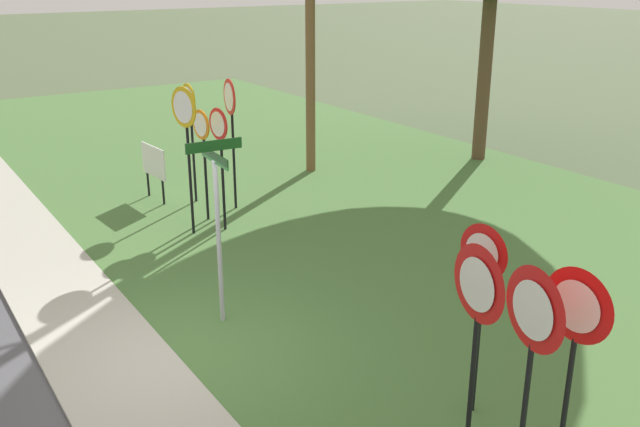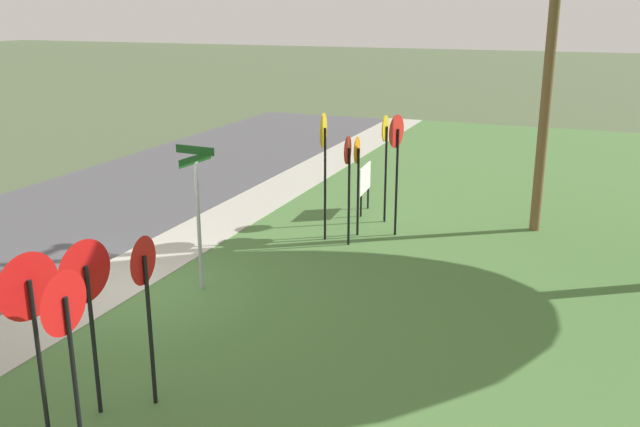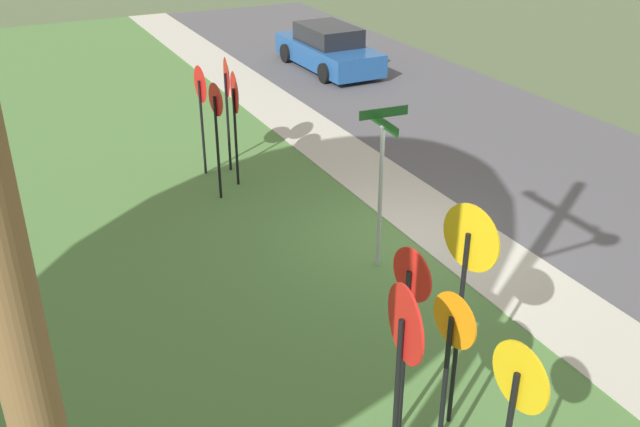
{
  "view_description": "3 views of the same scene",
  "coord_description": "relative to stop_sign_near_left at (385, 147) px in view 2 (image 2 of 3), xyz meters",
  "views": [
    {
      "loc": [
        8.0,
        -2.93,
        4.99
      ],
      "look_at": [
        0.24,
        2.2,
        1.71
      ],
      "focal_mm": 39.15,
      "sensor_mm": 36.0,
      "label": 1
    },
    {
      "loc": [
        9.99,
        7.56,
        5.15
      ],
      "look_at": [
        -1.82,
        2.87,
        1.37
      ],
      "focal_mm": 39.12,
      "sensor_mm": 36.0,
      "label": 2
    },
    {
      "loc": [
        -9.33,
        6.41,
        6.17
      ],
      "look_at": [
        -0.5,
        2.04,
        1.22
      ],
      "focal_mm": 40.02,
      "sensor_mm": 36.0,
      "label": 3
    }
  ],
  "objects": [
    {
      "name": "ground_plane",
      "position": [
        5.94,
        -2.92,
        -1.92
      ],
      "size": [
        160.0,
        160.0,
        0.0
      ],
      "primitive_type": "plane",
      "color": "#4C5B3D"
    },
    {
      "name": "sidewalk_strip",
      "position": [
        5.94,
        -3.72,
        -1.89
      ],
      "size": [
        44.0,
        1.6,
        0.06
      ],
      "primitive_type": "cube",
      "color": "#ADAA9E",
      "rests_on": "ground_plane"
    },
    {
      "name": "grass_median",
      "position": [
        5.94,
        3.08,
        -1.9
      ],
      "size": [
        44.0,
        12.0,
        0.04
      ],
      "primitive_type": "cube",
      "color": "#477038",
      "rests_on": "ground_plane"
    },
    {
      "name": "stop_sign_near_left",
      "position": [
        0.0,
        0.0,
        0.0
      ],
      "size": [
        0.63,
        0.1,
        2.64
      ],
      "rotation": [
        0.0,
        0.0,
        0.05
      ],
      "color": "black",
      "rests_on": "grass_median"
    },
    {
      "name": "stop_sign_near_right",
      "position": [
        1.98,
        -0.25,
        -0.14
      ],
      "size": [
        0.62,
        0.12,
        2.46
      ],
      "rotation": [
        0.0,
        0.0,
        0.11
      ],
      "color": "black",
      "rests_on": "grass_median"
    },
    {
      "name": "stop_sign_far_left",
      "position": [
        0.92,
        0.53,
        0.17
      ],
      "size": [
        0.74,
        0.14,
        2.81
      ],
      "rotation": [
        0.0,
        0.0,
        -0.16
      ],
      "color": "black",
      "rests_on": "grass_median"
    },
    {
      "name": "stop_sign_far_center",
      "position": [
        1.83,
        -0.87,
        0.24
      ],
      "size": [
        0.76,
        0.17,
        2.9
      ],
      "rotation": [
        0.0,
        0.0,
        0.2
      ],
      "color": "black",
      "rests_on": "grass_median"
    },
    {
      "name": "stop_sign_far_right",
      "position": [
        1.25,
        -0.28,
        -0.24
      ],
      "size": [
        0.6,
        0.12,
        2.31
      ],
      "rotation": [
        0.0,
        0.0,
        0.11
      ],
      "color": "black",
      "rests_on": "grass_median"
    },
    {
      "name": "yield_sign_near_left",
      "position": [
        9.07,
        -0.5,
        -0.15
      ],
      "size": [
        0.64,
        0.12,
        2.35
      ],
      "rotation": [
        0.0,
        0.0,
        0.1
      ],
      "color": "black",
      "rests_on": "grass_median"
    },
    {
      "name": "yield_sign_near_right",
      "position": [
        10.33,
        -1.17,
        -0.04
      ],
      "size": [
        0.81,
        0.19,
        2.47
      ],
      "rotation": [
        0.0,
        0.0,
        -0.2
      ],
      "color": "black",
      "rests_on": "grass_median"
    },
    {
      "name": "yield_sign_far_left",
      "position": [
        10.39,
        -0.62,
        -0.13
      ],
      "size": [
        0.76,
        0.1,
        2.35
      ],
      "rotation": [
        0.0,
        0.0,
        0.03
      ],
      "color": "black",
      "rests_on": "grass_median"
    },
    {
      "name": "yield_sign_far_right",
      "position": [
        9.53,
        -1.04,
        -0.11
      ],
      "size": [
        0.82,
        0.16,
        2.38
      ],
      "rotation": [
        0.0,
        0.0,
        -0.16
      ],
      "color": "black",
      "rests_on": "grass_median"
    },
    {
      "name": "street_name_post",
      "position": [
        5.41,
        -1.95,
        -0.24
      ],
      "size": [
        0.96,
        0.82,
        2.74
      ],
      "rotation": [
        0.0,
        0.0,
        -0.07
      ],
      "color": "#9EA0A8",
      "rests_on": "grass_median"
    },
    {
      "name": "utility_pole",
      "position": [
        -0.7,
        3.42,
        3.16
      ],
      "size": [
        2.1,
        2.17,
        9.4
      ],
      "color": "brown",
      "rests_on": "grass_median"
    },
    {
      "name": "notice_board",
      "position": [
        -0.58,
        -0.69,
        -1.05
      ],
      "size": [
        1.1,
        0.12,
        1.25
      ],
      "rotation": [
        0.0,
        0.0,
        0.08
      ],
      "color": "black",
      "rests_on": "grass_median"
    }
  ]
}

